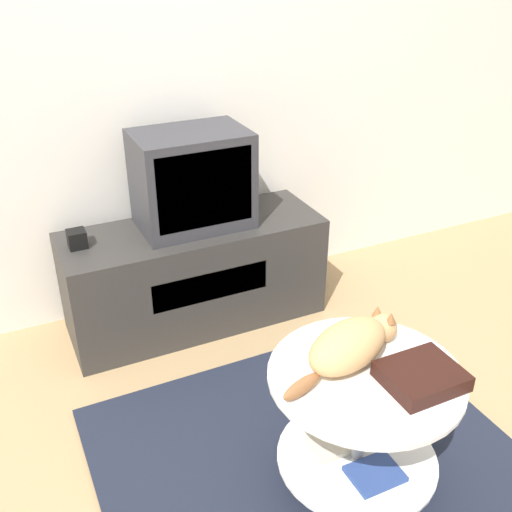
# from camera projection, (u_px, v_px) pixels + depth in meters

# --- Properties ---
(ground_plane) EXTENTS (12.00, 12.00, 0.00)m
(ground_plane) POSITION_uv_depth(u_px,v_px,m) (326.00, 485.00, 2.18)
(ground_plane) COLOR tan
(wall_back) EXTENTS (8.00, 0.05, 2.60)m
(wall_back) POSITION_uv_depth(u_px,v_px,m) (170.00, 48.00, 2.77)
(wall_back) COLOR silver
(wall_back) RESTS_ON ground_plane
(rug) EXTENTS (1.53, 1.54, 0.02)m
(rug) POSITION_uv_depth(u_px,v_px,m) (326.00, 483.00, 2.18)
(rug) COLOR #1E2333
(rug) RESTS_ON ground_plane
(tv_stand) EXTENTS (1.27, 0.45, 0.53)m
(tv_stand) POSITION_uv_depth(u_px,v_px,m) (195.00, 274.00, 3.00)
(tv_stand) COLOR #33302D
(tv_stand) RESTS_ON ground_plane
(tv) EXTENTS (0.52, 0.36, 0.46)m
(tv) POSITION_uv_depth(u_px,v_px,m) (192.00, 180.00, 2.79)
(tv) COLOR #333338
(tv) RESTS_ON tv_stand
(speaker) EXTENTS (0.08, 0.08, 0.08)m
(speaker) POSITION_uv_depth(u_px,v_px,m) (77.00, 239.00, 2.67)
(speaker) COLOR black
(speaker) RESTS_ON tv_stand
(coffee_table) EXTENTS (0.64, 0.64, 0.49)m
(coffee_table) POSITION_uv_depth(u_px,v_px,m) (360.00, 417.00, 2.04)
(coffee_table) COLOR #B2B2B7
(coffee_table) RESTS_ON rug
(dvd_box) EXTENTS (0.24, 0.21, 0.05)m
(dvd_box) POSITION_uv_depth(u_px,v_px,m) (421.00, 376.00, 1.89)
(dvd_box) COLOR black
(dvd_box) RESTS_ON coffee_table
(cat) EXTENTS (0.53, 0.27, 0.15)m
(cat) POSITION_uv_depth(u_px,v_px,m) (351.00, 344.00, 1.96)
(cat) COLOR tan
(cat) RESTS_ON coffee_table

